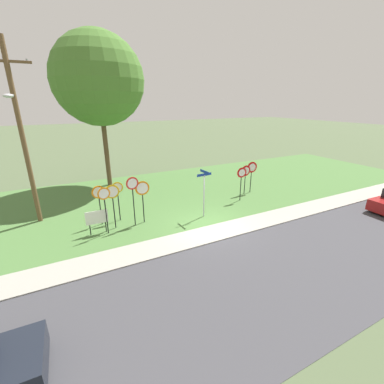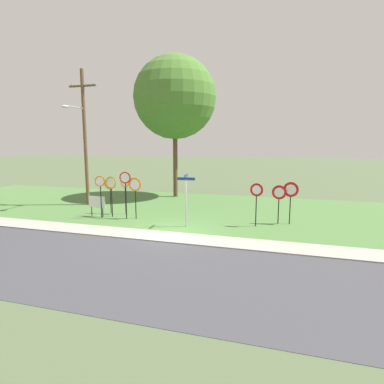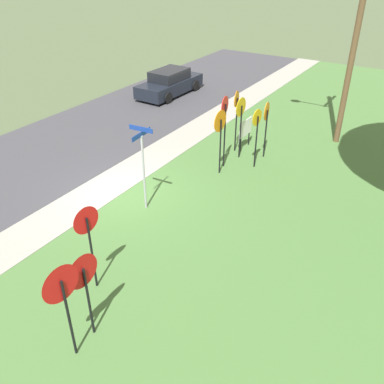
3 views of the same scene
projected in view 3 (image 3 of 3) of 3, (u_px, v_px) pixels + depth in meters
The scene contains 17 objects.
ground_plane at pixel (124, 194), 14.48m from camera, with size 160.00×160.00×0.00m, color #4C5B3D.
road_asphalt at pixel (31, 161), 16.67m from camera, with size 44.00×6.40×0.01m, color #3D3D42.
sidewalk_strip at pixel (107, 187), 14.83m from camera, with size 44.00×1.60×0.06m, color #99968C.
grass_median at pixel (289, 251), 11.74m from camera, with size 44.00×12.00×0.04m, color #477038.
stop_sign_near_left at pixel (241, 115), 15.96m from camera, with size 0.74×0.10×2.46m.
stop_sign_near_right at pixel (220, 128), 14.82m from camera, with size 0.79×0.10×2.44m.
stop_sign_far_left at pixel (225, 117), 15.17m from camera, with size 0.68×0.13×2.77m.
stop_sign_far_center at pixel (266, 118), 16.09m from camera, with size 0.70×0.13×2.25m.
stop_sign_far_right at pixel (257, 127), 15.32m from camera, with size 0.62×0.12×2.30m.
stop_sign_center_tall at pixel (236, 109), 16.49m from camera, with size 0.63×0.14×2.51m.
yield_sign_near_left at pixel (62, 291), 7.94m from camera, with size 0.82×0.13×2.34m.
yield_sign_near_right at pixel (84, 278), 8.50m from camera, with size 0.78×0.11×2.14m.
yield_sign_far_left at pixel (87, 229), 9.68m from camera, with size 0.70×0.13×2.33m.
street_name_post at pixel (143, 161), 12.79m from camera, with size 0.96×0.82×2.82m.
utility_pole at pixel (356, 17), 15.70m from camera, with size 2.10×2.33×9.37m.
notice_board at pixel (246, 129), 17.19m from camera, with size 1.10×0.06×1.25m.
parked_hatchback_near at pixel (170, 83), 23.62m from camera, with size 4.38×1.97×1.39m.
Camera 3 is at (9.26, 8.58, 7.48)m, focal length 39.13 mm.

